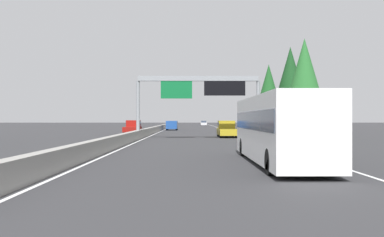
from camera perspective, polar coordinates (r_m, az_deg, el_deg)
ground_plane at (r=63.39m, az=-4.82°, el=-1.91°), size 320.00×320.00×0.00m
median_barrier at (r=83.34m, az=-3.94°, el=-1.15°), size 180.00×0.56×0.90m
shoulder_stripe_right at (r=73.47m, az=4.80°, el=-1.65°), size 160.00×0.16×0.01m
shoulder_stripe_median at (r=73.34m, az=-4.01°, el=-1.65°), size 160.00×0.16×0.01m
sign_gantry_overhead at (r=43.33m, az=1.06°, el=4.00°), size 0.50×12.68×6.45m
bus_distant_b at (r=20.03m, az=11.49°, el=-1.10°), size 11.50×2.55×3.10m
pickup_mid_right at (r=48.33m, az=4.71°, el=-1.42°), size 5.60×2.00×1.86m
minivan_mid_center at (r=77.33m, az=-2.73°, el=-0.87°), size 5.00×1.95×1.69m
sedan_mid_left at (r=126.07m, az=1.58°, el=-0.66°), size 4.40×1.80×1.47m
oncoming_near at (r=60.15m, az=-7.97°, el=-1.14°), size 5.60×2.00×1.86m
conifer_right_near at (r=45.28m, az=14.93°, el=5.33°), size 4.57×4.57×10.39m
conifer_right_mid at (r=69.37m, az=10.30°, el=3.71°), size 4.78×4.78×10.86m
conifer_right_far at (r=72.41m, az=13.12°, el=5.09°), size 6.18×6.18×14.05m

